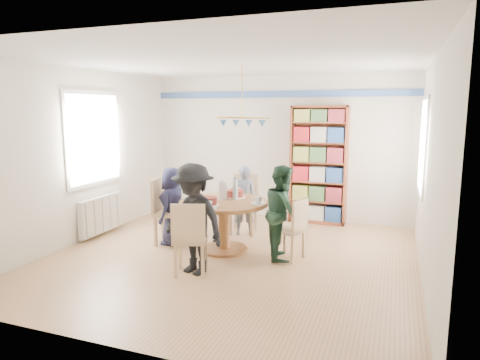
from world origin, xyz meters
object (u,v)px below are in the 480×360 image
at_px(person_right, 283,212).
at_px(bookshelf, 318,166).
at_px(radiator, 101,214).
at_px(chair_near, 190,235).
at_px(person_left, 173,206).
at_px(person_near, 193,219).
at_px(chair_right, 293,226).
at_px(person_far, 244,200).
at_px(dining_table, 224,214).
at_px(chair_left, 165,208).
at_px(chair_far, 244,200).

height_order(person_right, bookshelf, bookshelf).
bearing_deg(radiator, chair_near, -26.23).
xyz_separation_m(person_left, person_near, (0.85, -0.99, 0.11)).
height_order(chair_right, person_far, person_far).
relative_size(dining_table, bookshelf, 0.61).
height_order(dining_table, bookshelf, bookshelf).
relative_size(person_left, person_far, 1.03).
relative_size(chair_near, bookshelf, 0.44).
bearing_deg(chair_left, person_far, 40.41).
relative_size(dining_table, person_left, 1.09).
bearing_deg(chair_far, chair_right, -44.27).
bearing_deg(chair_left, chair_near, -47.70).
height_order(person_left, person_near, person_near).
bearing_deg(person_right, person_far, 25.96).
relative_size(chair_right, chair_near, 0.92).
bearing_deg(chair_near, dining_table, 88.20).
height_order(radiator, chair_left, chair_left).
xyz_separation_m(chair_right, chair_near, (-1.08, -1.01, 0.04)).
relative_size(dining_table, chair_near, 1.38).
bearing_deg(bookshelf, person_right, -93.28).
bearing_deg(chair_far, person_left, -129.34).
distance_m(radiator, dining_table, 2.22).
bearing_deg(person_left, chair_left, -84.51).
distance_m(person_right, bookshelf, 2.13).
bearing_deg(bookshelf, person_far, -129.98).
bearing_deg(person_near, radiator, 173.55).
height_order(chair_left, chair_far, chair_left).
bearing_deg(chair_left, chair_far, 46.99).
height_order(person_far, person_near, person_near).
height_order(chair_far, person_far, person_far).
xyz_separation_m(chair_right, person_near, (-1.07, -0.92, 0.23)).
distance_m(chair_left, person_right, 1.89).
bearing_deg(person_far, bookshelf, -151.82).
relative_size(chair_right, person_near, 0.61).
bearing_deg(dining_table, chair_far, 92.66).
bearing_deg(radiator, chair_far, 24.86).
bearing_deg(radiator, person_right, -0.90).
relative_size(radiator, bookshelf, 0.47).
bearing_deg(bookshelf, chair_far, -135.61).
bearing_deg(chair_right, chair_left, 178.53).
height_order(dining_table, chair_right, chair_right).
height_order(chair_near, person_far, person_far).
bearing_deg(chair_near, chair_left, 132.30).
height_order(person_left, person_right, person_right).
height_order(chair_left, bookshelf, bookshelf).
bearing_deg(chair_left, bookshelf, 45.65).
height_order(person_left, bookshelf, bookshelf).
bearing_deg(chair_near, person_near, 83.54).
distance_m(radiator, chair_left, 1.23).
xyz_separation_m(radiator, chair_far, (2.17, 1.00, 0.19)).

